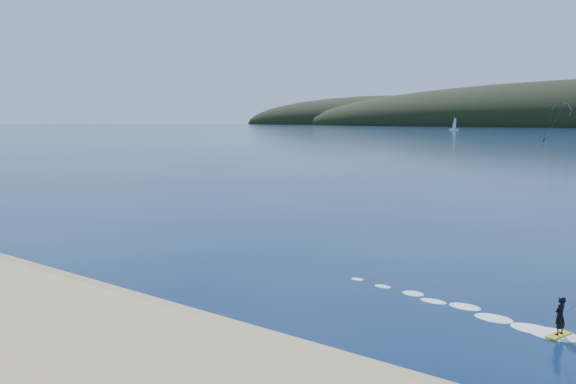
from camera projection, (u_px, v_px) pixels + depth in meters
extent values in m
plane|color=#08153D|center=(78.00, 354.00, 19.81)|extent=(1800.00, 1800.00, 0.00)
cube|color=#8B7B51|center=(172.00, 317.00, 23.41)|extent=(220.00, 2.50, 0.10)
ellipsoid|color=black|center=(381.00, 125.00, 866.22)|extent=(520.00, 220.00, 90.00)
cube|color=gold|center=(559.00, 335.00, 21.47)|extent=(0.79, 1.30, 0.07)
imported|color=black|center=(560.00, 316.00, 21.36)|extent=(0.53, 0.65, 1.52)
cube|color=gold|center=(544.00, 142.00, 200.17)|extent=(1.20, 1.35, 0.08)
imported|color=black|center=(544.00, 140.00, 200.06)|extent=(1.02, 1.05, 1.70)
cylinder|color=gray|center=(553.00, 126.00, 195.14)|extent=(0.02, 0.02, 12.67)
cube|color=white|center=(454.00, 130.00, 421.17)|extent=(7.54, 4.87, 1.26)
cylinder|color=white|center=(454.00, 123.00, 420.52)|extent=(0.18, 0.18, 9.88)
cube|color=white|center=(455.00, 123.00, 421.50)|extent=(0.93, 2.18, 7.19)
cube|color=white|center=(454.00, 126.00, 419.58)|extent=(0.73, 1.69, 4.49)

